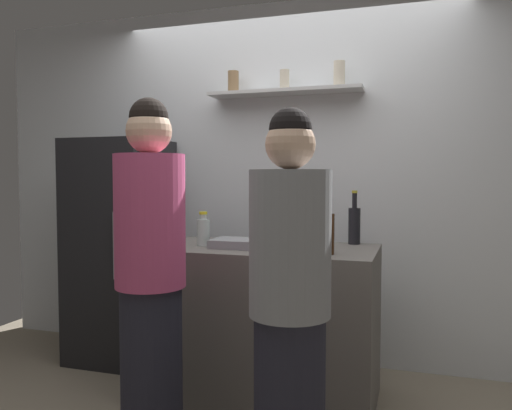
{
  "coord_description": "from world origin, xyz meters",
  "views": [
    {
      "loc": [
        0.92,
        -2.39,
        1.34
      ],
      "look_at": [
        -0.0,
        0.5,
        1.17
      ],
      "focal_mm": 35.62,
      "sensor_mm": 36.0,
      "label": 1
    }
  ],
  "objects": [
    {
      "name": "water_bottle_plastic",
      "position": [
        -0.32,
        0.44,
        1.01
      ],
      "size": [
        0.08,
        0.08,
        0.21
      ],
      "color": "silver",
      "rests_on": "counter"
    },
    {
      "name": "person_grey_hoodie",
      "position": [
        0.42,
        -0.37,
        0.8
      ],
      "size": [
        0.34,
        0.34,
        1.62
      ],
      "rotation": [
        0.0,
        0.0,
        1.53
      ],
      "color": "#262633",
      "rests_on": "ground"
    },
    {
      "name": "wine_bottle_amber_glass",
      "position": [
        0.46,
        0.32,
        1.04
      ],
      "size": [
        0.07,
        0.07,
        0.31
      ],
      "color": "#472814",
      "rests_on": "counter"
    },
    {
      "name": "refrigerator",
      "position": [
        -1.16,
        0.85,
        0.8
      ],
      "size": [
        0.61,
        0.66,
        1.61
      ],
      "color": "black",
      "rests_on": "ground"
    },
    {
      "name": "wine_bottle_dark_glass",
      "position": [
        0.55,
        0.79,
        1.05
      ],
      "size": [
        0.07,
        0.07,
        0.33
      ],
      "color": "black",
      "rests_on": "counter"
    },
    {
      "name": "baking_pan",
      "position": [
        -0.07,
        0.42,
        0.95
      ],
      "size": [
        0.34,
        0.24,
        0.05
      ],
      "primitive_type": "cube",
      "color": "gray",
      "rests_on": "counter"
    },
    {
      "name": "person_pink_top",
      "position": [
        -0.31,
        -0.23,
        0.85
      ],
      "size": [
        0.34,
        0.34,
        1.72
      ],
      "rotation": [
        0.0,
        0.0,
        2.17
      ],
      "color": "#262633",
      "rests_on": "ground"
    },
    {
      "name": "utensil_holder",
      "position": [
        0.3,
        0.29,
        0.99
      ],
      "size": [
        0.1,
        0.1,
        0.22
      ],
      "color": "#B2B2B7",
      "rests_on": "counter"
    },
    {
      "name": "counter",
      "position": [
        -0.0,
        0.5,
        0.46
      ],
      "size": [
        1.42,
        0.71,
        0.92
      ],
      "primitive_type": "cube",
      "color": "#66605B",
      "rests_on": "ground"
    },
    {
      "name": "back_wall_assembly",
      "position": [
        0.0,
        1.25,
        1.3
      ],
      "size": [
        4.8,
        0.32,
        2.6
      ],
      "color": "white",
      "rests_on": "ground"
    }
  ]
}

